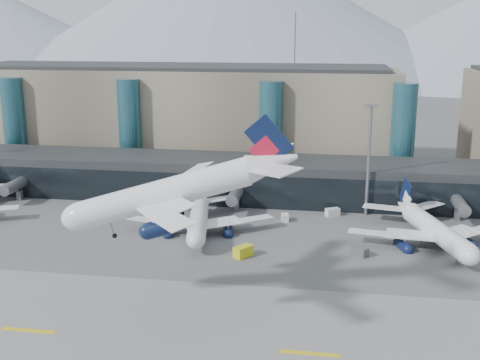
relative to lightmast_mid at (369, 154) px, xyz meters
name	(u,v)px	position (x,y,z in m)	size (l,w,h in m)	color
ground	(190,295)	(-30.00, -48.00, -14.42)	(900.00, 900.00, 0.00)	#515154
runway_strip	(164,342)	(-30.00, -63.00, -14.40)	(400.00, 40.00, 0.04)	slate
runway_markings	(164,341)	(-30.00, -63.00, -14.37)	(128.00, 1.00, 0.02)	gold
concourse	(243,179)	(-30.02, 9.73, -9.45)	(170.00, 27.00, 10.00)	black
terminal_main	(178,117)	(-55.00, 42.00, 1.03)	(130.00, 30.00, 31.00)	gray
teal_towers	(199,131)	(-44.99, 26.01, -0.41)	(116.40, 19.40, 46.00)	#25596A
mountain_ridge	(330,21)	(-14.03, 332.00, 31.33)	(910.00, 400.00, 110.00)	gray
lightmast_mid	(369,154)	(0.00, 0.00, 0.00)	(3.00, 1.20, 25.60)	slate
hero_jet	(186,182)	(-28.79, -53.29, 5.86)	(37.22, 37.16, 12.08)	white
jet_parked_mid	(199,211)	(-35.71, -15.67, -10.36)	(32.82, 33.28, 10.74)	white
jet_parked_right	(429,220)	(11.69, -15.62, -10.10)	(33.99, 35.60, 11.43)	white
veh_b	(111,214)	(-57.37, -10.55, -13.69)	(2.54, 1.56, 1.47)	gold
veh_c	(360,251)	(-2.20, -26.06, -13.56)	(3.10, 1.64, 1.72)	#49484D
veh_d	(333,212)	(-7.55, -2.00, -13.52)	(3.13, 1.68, 1.79)	silver
veh_g	(285,217)	(-18.03, -7.33, -13.64)	(2.68, 1.57, 1.57)	silver
veh_h	(243,251)	(-23.96, -30.00, -13.39)	(3.72, 1.96, 2.06)	gold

